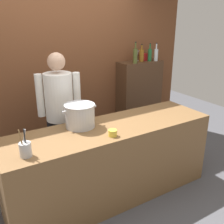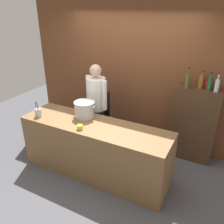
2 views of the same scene
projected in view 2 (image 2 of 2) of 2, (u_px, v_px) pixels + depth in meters
The scene contains 14 objects.
ground_plane at pixel (96, 171), 4.00m from camera, with size 8.00×8.00×0.00m, color #4C4C51.
brick_back_panel at pixel (132, 66), 4.48m from camera, with size 4.40×0.10×3.00m, color brown.
prep_counter at pixel (95, 149), 3.81m from camera, with size 2.42×0.70×0.90m, color brown.
bar_cabinet at pixel (193, 124), 4.12m from camera, with size 0.76×0.32×1.34m, color #472D1C.
chef at pixel (97, 102), 4.25m from camera, with size 0.50×0.40×1.66m.
stockpot_large at pixel (84, 109), 3.82m from camera, with size 0.39×0.33×0.26m.
utensil_crock at pixel (38, 112), 3.85m from camera, with size 0.10×0.10×0.26m.
butter_jar at pixel (80, 127), 3.47m from camera, with size 0.09×0.09×0.07m, color yellow.
wine_bottle_green at pixel (210, 84), 3.68m from camera, with size 0.06×0.06×0.29m.
wine_bottle_olive at pixel (187, 81), 3.77m from camera, with size 0.07×0.07×0.33m.
wine_bottle_clear at pixel (217, 85), 3.61m from camera, with size 0.07×0.07×0.29m.
wine_bottle_amber at pixel (201, 82), 3.77m from camera, with size 0.08×0.08×0.28m.
wine_glass_wide at pixel (201, 79), 3.86m from camera, with size 0.08×0.08×0.17m.
spice_tin_red at pixel (208, 84), 3.79m from camera, with size 0.09×0.09×0.12m, color red.
Camera 2 is at (1.73, -2.70, 2.61)m, focal length 37.70 mm.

